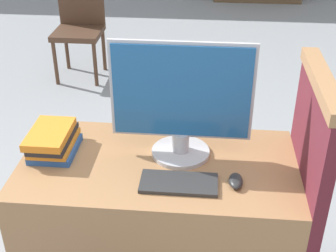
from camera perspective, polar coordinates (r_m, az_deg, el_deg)
desk at (r=2.27m, az=-1.11°, el=-12.30°), size 1.21×0.64×0.75m
carrel_divider at (r=2.14m, az=15.92°, el=-8.70°), size 0.07×0.60×1.20m
monitor at (r=1.96m, az=1.65°, el=3.02°), size 0.60×0.26×0.53m
keyboard at (r=1.90m, az=1.33°, el=-6.97°), size 0.31×0.15×0.02m
mouse at (r=1.92m, az=8.27°, el=-6.64°), size 0.06×0.10×0.03m
book_stack at (r=2.14m, az=-13.86°, el=-1.78°), size 0.20×0.28×0.11m
far_chair at (r=4.63m, az=-10.75°, el=12.42°), size 0.44×0.44×0.95m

